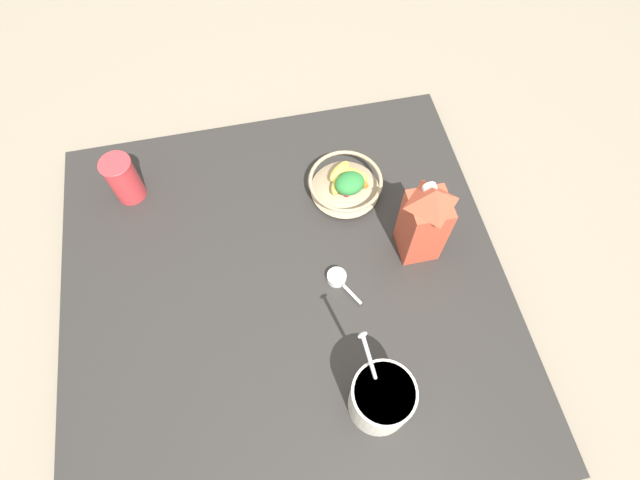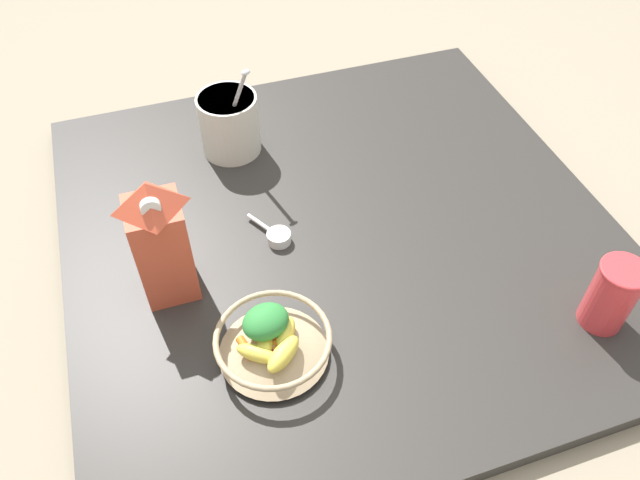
% 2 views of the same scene
% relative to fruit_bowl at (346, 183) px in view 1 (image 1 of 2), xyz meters
% --- Properties ---
extents(ground_plane, '(6.00, 6.00, 0.00)m').
position_rel_fruit_bowl_xyz_m(ground_plane, '(0.20, 0.24, -0.07)').
color(ground_plane, gray).
extents(countertop, '(1.05, 1.05, 0.03)m').
position_rel_fruit_bowl_xyz_m(countertop, '(0.20, 0.24, -0.05)').
color(countertop, '#2D2B28').
rests_on(countertop, ground_plane).
extents(fruit_bowl, '(0.19, 0.19, 0.09)m').
position_rel_fruit_bowl_xyz_m(fruit_bowl, '(0.00, 0.00, 0.00)').
color(fruit_bowl, tan).
rests_on(fruit_bowl, countertop).
extents(milk_carton, '(0.09, 0.09, 0.25)m').
position_rel_fruit_bowl_xyz_m(milk_carton, '(-0.13, 0.19, 0.09)').
color(milk_carton, '#CC4C33').
rests_on(milk_carton, countertop).
extents(yogurt_tub, '(0.13, 0.16, 0.25)m').
position_rel_fruit_bowl_xyz_m(yogurt_tub, '(0.06, 0.54, 0.04)').
color(yogurt_tub, silver).
rests_on(yogurt_tub, countertop).
extents(drinking_cup, '(0.08, 0.08, 0.13)m').
position_rel_fruit_bowl_xyz_m(drinking_cup, '(0.55, -0.11, 0.03)').
color(drinking_cup, '#DB383D').
rests_on(drinking_cup, countertop).
extents(measuring_scoop, '(0.07, 0.10, 0.02)m').
position_rel_fruit_bowl_xyz_m(measuring_scoop, '(0.08, 0.25, -0.03)').
color(measuring_scoop, white).
rests_on(measuring_scoop, countertop).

